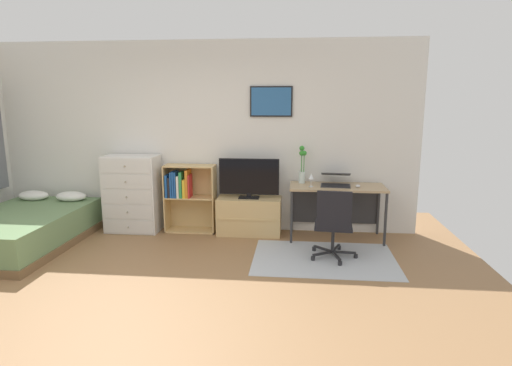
# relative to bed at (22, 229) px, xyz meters

# --- Properties ---
(ground_plane) EXTENTS (7.20, 7.20, 0.00)m
(ground_plane) POSITION_rel_bed_xyz_m (2.18, -1.37, -0.23)
(ground_plane) COLOR #936B44
(wall_back_with_posters) EXTENTS (6.12, 0.09, 2.70)m
(wall_back_with_posters) POSITION_rel_bed_xyz_m (2.19, 1.06, 1.13)
(wall_back_with_posters) COLOR silver
(wall_back_with_posters) RESTS_ON ground_plane
(area_rug) EXTENTS (1.70, 1.20, 0.01)m
(area_rug) POSITION_rel_bed_xyz_m (3.89, -0.07, -0.22)
(area_rug) COLOR #B2B7BC
(area_rug) RESTS_ON ground_plane
(bed) EXTENTS (1.32, 2.01, 0.57)m
(bed) POSITION_rel_bed_xyz_m (0.00, 0.00, 0.00)
(bed) COLOR brown
(bed) RESTS_ON ground_plane
(dresser) EXTENTS (0.76, 0.46, 1.10)m
(dresser) POSITION_rel_bed_xyz_m (1.19, 0.79, 0.32)
(dresser) COLOR silver
(dresser) RESTS_ON ground_plane
(bookshelf) EXTENTS (0.72, 0.30, 0.97)m
(bookshelf) POSITION_rel_bed_xyz_m (1.96, 0.86, 0.34)
(bookshelf) COLOR tan
(bookshelf) RESTS_ON ground_plane
(tv_stand) EXTENTS (0.89, 0.41, 0.53)m
(tv_stand) POSITION_rel_bed_xyz_m (2.88, 0.80, 0.04)
(tv_stand) COLOR tan
(tv_stand) RESTS_ON ground_plane
(television) EXTENTS (0.84, 0.16, 0.56)m
(television) POSITION_rel_bed_xyz_m (2.88, 0.78, 0.58)
(television) COLOR black
(television) RESTS_ON tv_stand
(desk) EXTENTS (1.27, 0.57, 0.74)m
(desk) POSITION_rel_bed_xyz_m (4.09, 0.79, 0.37)
(desk) COLOR tan
(desk) RESTS_ON ground_plane
(office_chair) EXTENTS (0.57, 0.58, 0.86)m
(office_chair) POSITION_rel_bed_xyz_m (3.99, -0.09, 0.23)
(office_chair) COLOR #232326
(office_chair) RESTS_ON ground_plane
(laptop) EXTENTS (0.42, 0.45, 0.17)m
(laptop) POSITION_rel_bed_xyz_m (4.07, 0.77, 0.58)
(laptop) COLOR #333338
(laptop) RESTS_ON desk
(computer_mouse) EXTENTS (0.06, 0.10, 0.03)m
(computer_mouse) POSITION_rel_bed_xyz_m (4.36, 0.66, 0.53)
(computer_mouse) COLOR silver
(computer_mouse) RESTS_ON desk
(bamboo_vase) EXTENTS (0.10, 0.10, 0.52)m
(bamboo_vase) POSITION_rel_bed_xyz_m (3.62, 0.87, 0.75)
(bamboo_vase) COLOR silver
(bamboo_vase) RESTS_ON desk
(wine_glass) EXTENTS (0.07, 0.07, 0.18)m
(wine_glass) POSITION_rel_bed_xyz_m (3.73, 0.62, 0.65)
(wine_glass) COLOR silver
(wine_glass) RESTS_ON desk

